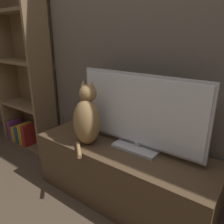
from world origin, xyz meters
TOP-DOWN VIEW (x-y plane):
  - wall_back at (0.00, 1.22)m, footprint 4.80×0.05m
  - tv_stand at (0.00, 0.95)m, footprint 1.33×0.47m
  - tv at (0.09, 1.01)m, footprint 0.92×0.19m
  - cat at (-0.24, 0.85)m, footprint 0.23×0.31m
  - bookshelf at (-1.31, 1.09)m, footprint 0.66×0.28m

SIDE VIEW (x-z plane):
  - tv_stand at x=0.00m, z-range 0.00..0.43m
  - cat at x=-0.24m, z-range 0.40..0.86m
  - tv at x=0.09m, z-range 0.43..0.95m
  - bookshelf at x=-1.31m, z-range -0.08..1.79m
  - wall_back at x=0.00m, z-range 0.00..2.60m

